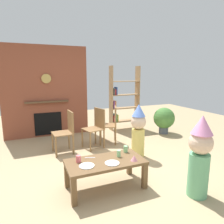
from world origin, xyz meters
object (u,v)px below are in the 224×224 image
(dining_chair_middle, at_px, (96,125))
(coffee_table, at_px, (105,165))
(bookshelf, at_px, (122,101))
(child_in_pink, at_px, (138,129))
(paper_cup_near_right, at_px, (119,153))
(child_with_cone_hat, at_px, (200,154))
(paper_plate_rear, at_px, (87,166))
(paper_plate_front, at_px, (112,163))
(dining_chair_right, at_px, (112,123))
(potted_plant_tall, at_px, (164,119))
(birthday_cake_slice, at_px, (134,158))
(dining_chair_left, at_px, (67,129))
(paper_cup_center, at_px, (78,159))
(paper_cup_near_left, at_px, (126,149))

(dining_chair_middle, bearing_deg, coffee_table, 61.53)
(bookshelf, distance_m, child_in_pink, 2.14)
(paper_cup_near_right, height_order, child_with_cone_hat, child_with_cone_hat)
(paper_plate_rear, height_order, child_in_pink, child_in_pink)
(paper_cup_near_right, xyz_separation_m, paper_plate_front, (-0.19, -0.18, -0.04))
(bookshelf, distance_m, dining_chair_right, 1.36)
(paper_cup_near_right, relative_size, potted_plant_tall, 0.14)
(birthday_cake_slice, height_order, dining_chair_left, dining_chair_left)
(coffee_table, xyz_separation_m, paper_cup_center, (-0.37, 0.10, 0.12))
(paper_cup_near_right, height_order, dining_chair_middle, dining_chair_middle)
(coffee_table, distance_m, paper_cup_near_right, 0.27)
(coffee_table, bearing_deg, paper_cup_near_left, 23.09)
(potted_plant_tall, bearing_deg, paper_plate_rear, -144.22)
(potted_plant_tall, bearing_deg, dining_chair_middle, -172.19)
(child_in_pink, bearing_deg, paper_cup_near_left, 8.01)
(coffee_table, xyz_separation_m, paper_cup_near_left, (0.42, 0.18, 0.12))
(paper_plate_rear, relative_size, dining_chair_right, 0.23)
(paper_cup_near_left, height_order, dining_chair_left, dining_chair_left)
(coffee_table, distance_m, dining_chair_middle, 1.74)
(paper_plate_front, relative_size, child_in_pink, 0.19)
(dining_chair_right, bearing_deg, birthday_cake_slice, 98.41)
(paper_cup_near_left, xyz_separation_m, paper_cup_near_right, (-0.18, -0.12, -0.00))
(bookshelf, bearing_deg, birthday_cake_slice, -112.58)
(paper_cup_near_right, distance_m, dining_chair_right, 1.84)
(birthday_cake_slice, bearing_deg, child_with_cone_hat, -35.38)
(potted_plant_tall, bearing_deg, coffee_table, -142.10)
(bookshelf, relative_size, paper_cup_near_right, 19.02)
(child_with_cone_hat, height_order, dining_chair_left, child_with_cone_hat)
(dining_chair_middle, bearing_deg, paper_cup_center, 48.84)
(bookshelf, relative_size, child_in_pink, 1.75)
(paper_plate_rear, bearing_deg, potted_plant_tall, 35.78)
(dining_chair_middle, bearing_deg, paper_cup_near_right, 69.25)
(paper_cup_center, xyz_separation_m, paper_plate_front, (0.43, -0.23, -0.04))
(paper_plate_front, bearing_deg, paper_cup_near_right, 44.77)
(birthday_cake_slice, distance_m, dining_chair_middle, 1.84)
(child_with_cone_hat, xyz_separation_m, dining_chair_right, (-0.26, 2.48, -0.10))
(birthday_cake_slice, relative_size, child_in_pink, 0.09)
(paper_cup_near_right, height_order, paper_plate_rear, paper_cup_near_right)
(potted_plant_tall, bearing_deg, paper_plate_front, -139.75)
(paper_plate_rear, xyz_separation_m, dining_chair_middle, (0.72, 1.75, 0.08))
(coffee_table, distance_m, paper_plate_rear, 0.32)
(bookshelf, height_order, potted_plant_tall, bookshelf)
(bookshelf, xyz_separation_m, dining_chair_left, (-1.91, -1.24, -0.35))
(paper_cup_near_right, bearing_deg, child_in_pink, 44.27)
(bookshelf, xyz_separation_m, paper_cup_center, (-2.01, -2.75, -0.38))
(bookshelf, distance_m, dining_chair_left, 2.30)
(dining_chair_left, relative_size, dining_chair_middle, 1.00)
(birthday_cake_slice, bearing_deg, paper_plate_front, 173.46)
(paper_plate_front, xyz_separation_m, birthday_cake_slice, (0.33, -0.04, 0.03))
(paper_cup_near_left, xyz_separation_m, dining_chair_left, (-0.69, 1.43, 0.03))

